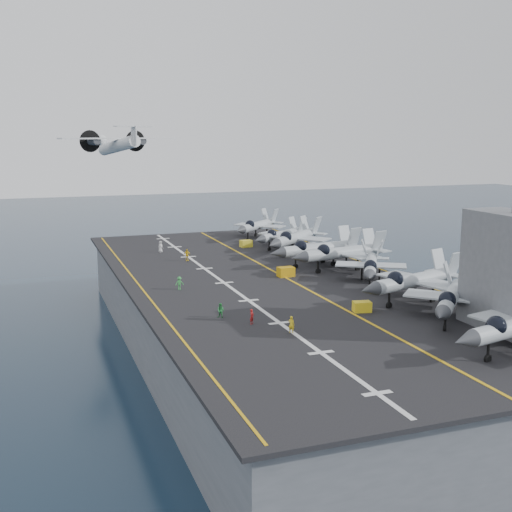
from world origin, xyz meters
name	(u,v)px	position (x,y,z in m)	size (l,w,h in m)	color
ground	(266,352)	(0.00, 0.00, 0.00)	(500.00, 500.00, 0.00)	#142135
hull	(266,317)	(0.00, 0.00, 5.00)	(36.00, 90.00, 10.00)	#56595E
flight_deck	(266,281)	(0.00, 0.00, 10.20)	(38.00, 92.00, 0.40)	black
foul_line	(286,278)	(3.00, 0.00, 10.42)	(0.35, 90.00, 0.02)	gold
landing_centerline	(224,283)	(-6.00, 0.00, 10.42)	(0.50, 90.00, 0.02)	silver
deck_edge_port	(143,289)	(-17.00, 0.00, 10.42)	(0.25, 90.00, 0.02)	gold
deck_edge_stbd	(383,270)	(18.50, 0.00, 10.42)	(0.25, 90.00, 0.02)	gold
island_superstructure	(512,258)	(15.00, -30.00, 17.90)	(5.00, 10.00, 15.00)	#56595E
fighter_jet_1	(451,296)	(11.68, -25.07, 13.01)	(17.62, 17.80, 5.22)	#9CA4AB
fighter_jet_2	(415,279)	(12.40, -17.25, 13.20)	(18.54, 14.97, 5.59)	#99A2A8
fighter_jet_3	(371,264)	(12.69, -6.32, 12.88)	(15.50, 17.13, 4.95)	gray
fighter_jet_4	(343,251)	(12.97, 2.19, 13.19)	(17.70, 13.39, 5.57)	#959BA5
fighter_jet_5	(320,247)	(11.26, 6.61, 13.16)	(17.66, 13.49, 5.52)	#9EA4AF
fighter_jet_6	(296,237)	(11.86, 17.17, 13.22)	(19.37, 18.74, 5.63)	gray
fighter_jet_7	(282,234)	(11.77, 23.11, 12.83)	(16.83, 15.57, 4.86)	#969FA5
fighter_jet_8	(258,225)	(11.51, 34.84, 12.97)	(17.52, 17.28, 5.13)	gray
tow_cart_a	(362,307)	(4.36, -18.98, 10.99)	(2.17, 1.62, 1.18)	yellow
tow_cart_b	(286,272)	(3.33, 0.88, 11.08)	(2.33, 1.59, 1.35)	#C38E0D
tow_cart_c	(246,244)	(6.00, 25.78, 11.01)	(2.22, 1.62, 1.23)	yellow
crew_1	(252,316)	(-8.86, -19.22, 11.20)	(1.14, 1.12, 1.60)	#B21919
crew_2	(221,311)	(-11.27, -15.90, 11.21)	(1.17, 1.10, 1.62)	#278B3D
crew_3	(179,283)	(-12.52, -1.65, 11.26)	(1.10, 0.79, 1.71)	green
crew_4	(187,255)	(-6.99, 16.78, 11.35)	(1.16, 0.79, 1.90)	yellow
crew_5	(161,247)	(-9.38, 25.71, 11.36)	(1.39, 1.25, 1.93)	silver
crew_6	(291,324)	(-6.19, -23.54, 11.28)	(1.26, 1.22, 1.76)	yellow
transport_plane	(119,146)	(-11.74, 54.38, 27.89)	(28.21, 22.87, 5.80)	silver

